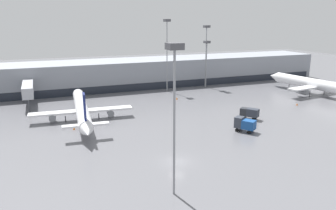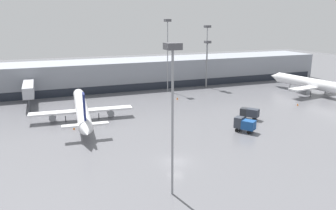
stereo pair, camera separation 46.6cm
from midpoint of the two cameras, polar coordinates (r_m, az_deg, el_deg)
ground_plane at (r=53.50m, az=1.30°, el=-9.81°), size 320.00×320.00×0.00m
terminal_building at (r=109.83m, az=-11.42°, el=5.15°), size 160.00×30.56×9.00m
parked_jet_0 at (r=107.70m, az=24.27°, el=3.27°), size 21.10×36.28×9.12m
parked_jet_1 at (r=76.45m, az=-14.97°, el=-0.67°), size 22.87×37.44×8.99m
service_truck_0 at (r=77.00m, az=13.87°, el=-1.28°), size 3.84×4.34×2.52m
service_truck_1 at (r=68.26m, az=13.04°, el=-3.20°), size 3.96×4.48×2.90m
traffic_cone_0 at (r=70.76m, az=-16.23°, el=-3.90°), size 0.44×0.44×0.66m
traffic_cone_2 at (r=93.50m, az=1.42°, el=1.18°), size 0.51×0.51×0.66m
traffic_cone_3 at (r=93.52m, az=21.43°, el=0.13°), size 0.42×0.42×0.59m
apron_light_mast_0 at (r=39.21m, az=0.79°, el=4.57°), size 1.80×1.80×19.56m
apron_light_mast_1 at (r=109.75m, az=6.57°, el=11.28°), size 1.80×1.80×20.31m
apron_light_mast_2 at (r=109.60m, az=6.64°, el=9.50°), size 1.80×1.80×15.40m
apron_light_mast_4 at (r=102.10m, az=-0.31°, el=11.86°), size 1.80×1.80×22.25m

